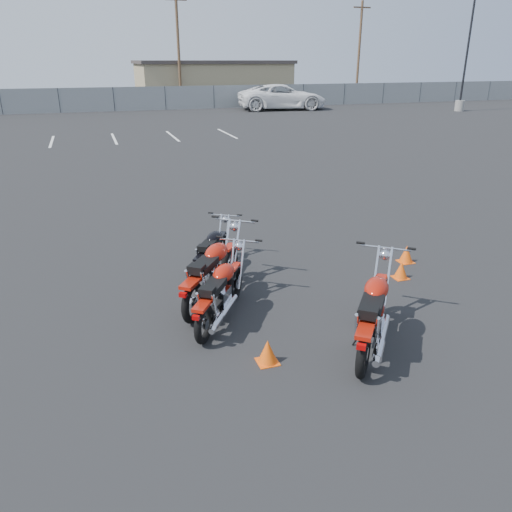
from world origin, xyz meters
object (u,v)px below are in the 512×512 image
object	(u,v)px
motorcycle_front_red	(213,272)
motorcycle_third_red	(221,292)
motorcycle_rear_red	(374,312)
white_van	(282,90)
motorcycle_second_black	(212,251)

from	to	relation	value
motorcycle_front_red	motorcycle_third_red	xyz separation A→B (m)	(-0.04, -0.69, -0.05)
motorcycle_front_red	motorcycle_rear_red	xyz separation A→B (m)	(1.78, -2.09, 0.00)
white_van	motorcycle_third_red	bearing A→B (deg)	164.61
motorcycle_third_red	white_van	world-z (taller)	white_van
motorcycle_second_black	white_van	size ratio (longest dim) A/B	0.21
motorcycle_front_red	motorcycle_second_black	xyz separation A→B (m)	(0.29, 1.21, -0.10)
motorcycle_front_red	white_van	distance (m)	34.47
motorcycle_third_red	motorcycle_second_black	bearing A→B (deg)	80.02
motorcycle_second_black	motorcycle_third_red	size ratio (longest dim) A/B	0.90
motorcycle_rear_red	white_van	xyz separation A→B (m)	(11.75, 33.77, 1.03)
motorcycle_rear_red	white_van	size ratio (longest dim) A/B	0.26
motorcycle_rear_red	white_van	world-z (taller)	white_van
motorcycle_front_red	motorcycle_second_black	distance (m)	1.25
motorcycle_front_red	white_van	size ratio (longest dim) A/B	0.26
motorcycle_second_black	motorcycle_rear_red	distance (m)	3.62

